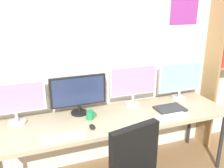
{
  "coord_description": "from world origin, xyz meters",
  "views": [
    {
      "loc": [
        -0.85,
        -1.62,
        1.92
      ],
      "look_at": [
        0.0,
        0.65,
        1.09
      ],
      "focal_mm": 40.4,
      "sensor_mm": 36.0,
      "label": 1
    }
  ],
  "objects": [
    {
      "name": "monitor_center_left",
      "position": [
        -0.32,
        0.81,
        0.97
      ],
      "size": [
        0.6,
        0.18,
        0.42
      ],
      "color": "black",
      "rests_on": "desk"
    },
    {
      "name": "keyboard_right",
      "position": [
        0.56,
        0.37,
        0.75
      ],
      "size": [
        0.35,
        0.13,
        0.02
      ],
      "primitive_type": "cube",
      "color": "silver",
      "rests_on": "desk"
    },
    {
      "name": "laptop_closed",
      "position": [
        0.65,
        0.55,
        0.75
      ],
      "size": [
        0.32,
        0.23,
        0.02
      ],
      "primitive_type": "cube",
      "rotation": [
        0.0,
        0.0,
        0.02
      ],
      "color": "#2D2D2D",
      "rests_on": "desk"
    },
    {
      "name": "wall_back",
      "position": [
        0.0,
        1.02,
        1.3
      ],
      "size": [
        4.93,
        0.11,
        2.6
      ],
      "color": "silver",
      "rests_on": "ground_plane"
    },
    {
      "name": "desk",
      "position": [
        0.0,
        0.6,
        0.69
      ],
      "size": [
        2.53,
        0.68,
        0.74
      ],
      "color": "tan",
      "rests_on": "ground_plane"
    },
    {
      "name": "coffee_mug",
      "position": [
        -0.24,
        0.64,
        0.79
      ],
      "size": [
        0.11,
        0.08,
        0.09
      ],
      "color": "#1E8C4C",
      "rests_on": "desk"
    },
    {
      "name": "monitor_center_right",
      "position": [
        0.32,
        0.81,
        1.02
      ],
      "size": [
        0.58,
        0.18,
        0.48
      ],
      "color": "silver",
      "rests_on": "desk"
    },
    {
      "name": "monitor_far_left",
      "position": [
        -0.95,
        0.81,
        0.98
      ],
      "size": [
        0.59,
        0.18,
        0.43
      ],
      "color": "silver",
      "rests_on": "desk"
    },
    {
      "name": "monitor_far_right",
      "position": [
        0.95,
        0.81,
        0.99
      ],
      "size": [
        0.6,
        0.18,
        0.46
      ],
      "color": "silver",
      "rests_on": "desk"
    },
    {
      "name": "keyboard_left",
      "position": [
        -0.56,
        0.37,
        0.75
      ],
      "size": [
        0.4,
        0.13,
        0.02
      ],
      "primitive_type": "cube",
      "color": "silver",
      "rests_on": "desk"
    },
    {
      "name": "computer_mouse",
      "position": [
        -0.28,
        0.45,
        0.76
      ],
      "size": [
        0.06,
        0.1,
        0.03
      ],
      "primitive_type": "ellipsoid",
      "color": "black",
      "rests_on": "desk"
    }
  ]
}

